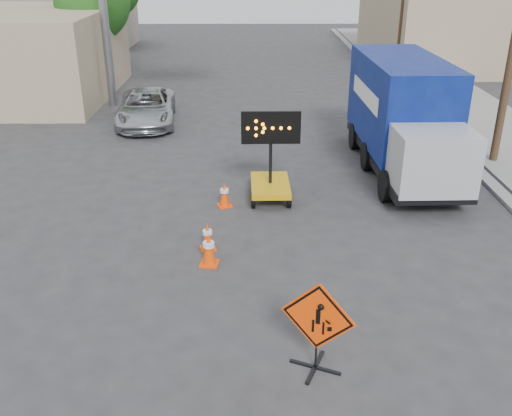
{
  "coord_description": "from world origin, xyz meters",
  "views": [
    {
      "loc": [
        -0.1,
        -8.01,
        6.56
      ],
      "look_at": [
        -0.01,
        3.36,
        1.4
      ],
      "focal_mm": 40.0,
      "sensor_mm": 36.0,
      "label": 1
    }
  ],
  "objects_px": {
    "arrow_board": "(270,179)",
    "box_truck": "(403,122)",
    "pickup_truck": "(146,107)",
    "construction_sign": "(317,325)"
  },
  "relations": [
    {
      "from": "construction_sign",
      "to": "arrow_board",
      "type": "xyz_separation_m",
      "value": [
        -0.55,
        7.36,
        -0.31
      ]
    },
    {
      "from": "pickup_truck",
      "to": "construction_sign",
      "type": "bearing_deg",
      "value": -76.28
    },
    {
      "from": "arrow_board",
      "to": "box_truck",
      "type": "bearing_deg",
      "value": 27.93
    },
    {
      "from": "pickup_truck",
      "to": "box_truck",
      "type": "height_order",
      "value": "box_truck"
    },
    {
      "from": "box_truck",
      "to": "pickup_truck",
      "type": "bearing_deg",
      "value": 147.62
    },
    {
      "from": "construction_sign",
      "to": "pickup_truck",
      "type": "relative_size",
      "value": 0.35
    },
    {
      "from": "arrow_board",
      "to": "box_truck",
      "type": "height_order",
      "value": "box_truck"
    },
    {
      "from": "arrow_board",
      "to": "pickup_truck",
      "type": "height_order",
      "value": "arrow_board"
    },
    {
      "from": "arrow_board",
      "to": "box_truck",
      "type": "xyz_separation_m",
      "value": [
        4.27,
        2.35,
        1.0
      ]
    },
    {
      "from": "arrow_board",
      "to": "box_truck",
      "type": "distance_m",
      "value": 4.98
    }
  ]
}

